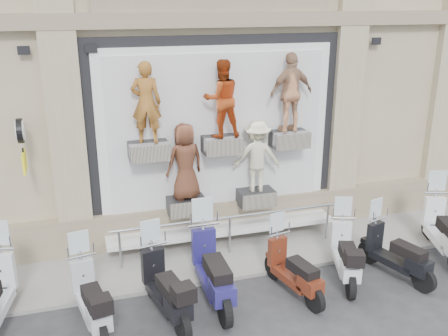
{
  "coord_description": "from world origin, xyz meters",
  "views": [
    {
      "loc": [
        -2.89,
        -7.13,
        5.23
      ],
      "look_at": [
        -0.16,
        1.9,
        2.04
      ],
      "focal_mm": 40.0,
      "sensor_mm": 36.0,
      "label": 1
    }
  ],
  "objects_px": {
    "scooter_f": "(294,260)",
    "scooter_c": "(90,288)",
    "scooter_e": "(212,258)",
    "scooter_h": "(398,243)",
    "guard_rail": "(230,236)",
    "scooter_d": "(165,277)",
    "clock_sign_bracket": "(21,138)",
    "scooter_i": "(446,220)",
    "scooter_g": "(346,245)"
  },
  "relations": [
    {
      "from": "scooter_f",
      "to": "scooter_c",
      "type": "bearing_deg",
      "value": 166.81
    },
    {
      "from": "scooter_e",
      "to": "scooter_h",
      "type": "xyz_separation_m",
      "value": [
        3.68,
        -0.25,
        -0.14
      ]
    },
    {
      "from": "guard_rail",
      "to": "scooter_d",
      "type": "distance_m",
      "value": 2.48
    },
    {
      "from": "scooter_f",
      "to": "clock_sign_bracket",
      "type": "bearing_deg",
      "value": 142.02
    },
    {
      "from": "guard_rail",
      "to": "scooter_h",
      "type": "distance_m",
      "value": 3.38
    },
    {
      "from": "scooter_h",
      "to": "scooter_i",
      "type": "relative_size",
      "value": 0.86
    },
    {
      "from": "scooter_i",
      "to": "scooter_d",
      "type": "bearing_deg",
      "value": -157.56
    },
    {
      "from": "scooter_d",
      "to": "scooter_f",
      "type": "relative_size",
      "value": 1.11
    },
    {
      "from": "scooter_f",
      "to": "scooter_h",
      "type": "bearing_deg",
      "value": -12.74
    },
    {
      "from": "scooter_h",
      "to": "guard_rail",
      "type": "bearing_deg",
      "value": 131.36
    },
    {
      "from": "scooter_f",
      "to": "scooter_g",
      "type": "height_order",
      "value": "scooter_g"
    },
    {
      "from": "scooter_i",
      "to": "scooter_f",
      "type": "bearing_deg",
      "value": -155.2
    },
    {
      "from": "guard_rail",
      "to": "scooter_c",
      "type": "relative_size",
      "value": 2.73
    },
    {
      "from": "clock_sign_bracket",
      "to": "scooter_d",
      "type": "distance_m",
      "value": 3.72
    },
    {
      "from": "scooter_d",
      "to": "scooter_i",
      "type": "bearing_deg",
      "value": -7.1
    },
    {
      "from": "scooter_c",
      "to": "scooter_f",
      "type": "relative_size",
      "value": 1.06
    },
    {
      "from": "guard_rail",
      "to": "scooter_c",
      "type": "distance_m",
      "value": 3.4
    },
    {
      "from": "scooter_c",
      "to": "scooter_f",
      "type": "height_order",
      "value": "scooter_c"
    },
    {
      "from": "scooter_g",
      "to": "scooter_d",
      "type": "bearing_deg",
      "value": -156.79
    },
    {
      "from": "scooter_c",
      "to": "scooter_i",
      "type": "bearing_deg",
      "value": -7.81
    },
    {
      "from": "scooter_g",
      "to": "scooter_h",
      "type": "distance_m",
      "value": 1.02
    },
    {
      "from": "scooter_g",
      "to": "scooter_f",
      "type": "bearing_deg",
      "value": -151.05
    },
    {
      "from": "scooter_c",
      "to": "scooter_h",
      "type": "bearing_deg",
      "value": -11.38
    },
    {
      "from": "guard_rail",
      "to": "scooter_d",
      "type": "xyz_separation_m",
      "value": [
        -1.71,
        -1.76,
        0.32
      ]
    },
    {
      "from": "scooter_g",
      "to": "scooter_h",
      "type": "relative_size",
      "value": 1.02
    },
    {
      "from": "guard_rail",
      "to": "scooter_g",
      "type": "relative_size",
      "value": 2.74
    },
    {
      "from": "scooter_i",
      "to": "scooter_g",
      "type": "bearing_deg",
      "value": -156.48
    },
    {
      "from": "scooter_c",
      "to": "scooter_g",
      "type": "height_order",
      "value": "scooter_c"
    },
    {
      "from": "scooter_h",
      "to": "scooter_i",
      "type": "bearing_deg",
      "value": -0.55
    },
    {
      "from": "scooter_c",
      "to": "scooter_e",
      "type": "height_order",
      "value": "scooter_e"
    },
    {
      "from": "scooter_g",
      "to": "scooter_h",
      "type": "xyz_separation_m",
      "value": [
        1.0,
        -0.21,
        -0.02
      ]
    },
    {
      "from": "scooter_d",
      "to": "scooter_e",
      "type": "xyz_separation_m",
      "value": [
        0.9,
        0.25,
        0.08
      ]
    },
    {
      "from": "clock_sign_bracket",
      "to": "guard_rail",
      "type": "bearing_deg",
      "value": -6.84
    },
    {
      "from": "clock_sign_bracket",
      "to": "scooter_i",
      "type": "distance_m",
      "value": 8.65
    },
    {
      "from": "scooter_c",
      "to": "scooter_h",
      "type": "distance_m",
      "value": 5.81
    },
    {
      "from": "clock_sign_bracket",
      "to": "scooter_d",
      "type": "xyz_separation_m",
      "value": [
        2.19,
        -2.23,
        -2.01
      ]
    },
    {
      "from": "guard_rail",
      "to": "scooter_d",
      "type": "relative_size",
      "value": 2.6
    },
    {
      "from": "clock_sign_bracket",
      "to": "scooter_f",
      "type": "relative_size",
      "value": 0.58
    },
    {
      "from": "scooter_e",
      "to": "scooter_c",
      "type": "bearing_deg",
      "value": -175.1
    },
    {
      "from": "clock_sign_bracket",
      "to": "scooter_f",
      "type": "distance_m",
      "value": 5.5
    },
    {
      "from": "scooter_f",
      "to": "scooter_g",
      "type": "distance_m",
      "value": 1.2
    },
    {
      "from": "scooter_d",
      "to": "scooter_e",
      "type": "relative_size",
      "value": 0.9
    },
    {
      "from": "scooter_c",
      "to": "scooter_g",
      "type": "xyz_separation_m",
      "value": [
        4.81,
        0.13,
        -0.0
      ]
    },
    {
      "from": "clock_sign_bracket",
      "to": "scooter_e",
      "type": "height_order",
      "value": "clock_sign_bracket"
    },
    {
      "from": "clock_sign_bracket",
      "to": "scooter_e",
      "type": "xyz_separation_m",
      "value": [
        3.1,
        -1.99,
        -1.93
      ]
    },
    {
      "from": "scooter_g",
      "to": "scooter_i",
      "type": "relative_size",
      "value": 0.88
    },
    {
      "from": "guard_rail",
      "to": "scooter_i",
      "type": "bearing_deg",
      "value": -17.09
    },
    {
      "from": "scooter_c",
      "to": "scooter_i",
      "type": "height_order",
      "value": "scooter_i"
    },
    {
      "from": "scooter_f",
      "to": "scooter_g",
      "type": "xyz_separation_m",
      "value": [
        1.19,
        0.19,
        0.04
      ]
    },
    {
      "from": "scooter_f",
      "to": "scooter_i",
      "type": "xyz_separation_m",
      "value": [
        3.65,
        0.41,
        0.14
      ]
    }
  ]
}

